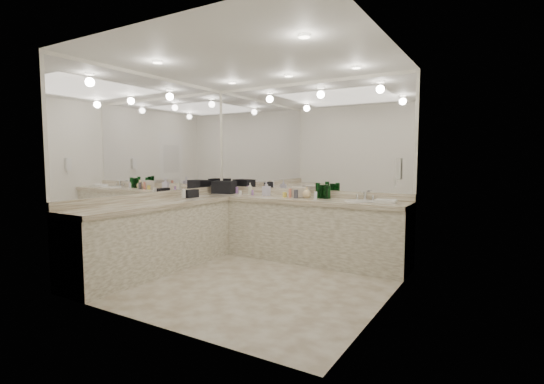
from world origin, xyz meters
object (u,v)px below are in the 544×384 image
Objects in this scene: sink at (360,202)px; soap_bottle_a at (250,189)px; cream_cosmetic_case at (300,192)px; hand_towel at (386,201)px; wall_phone at (399,169)px; soap_bottle_c at (307,192)px; soap_bottle_b at (266,189)px; black_toiletry_bag at (224,187)px.

soap_bottle_a is (-1.79, 0.05, 0.10)m from sink.
cream_cosmetic_case is 0.95× the size of hand_towel.
soap_bottle_c is (-1.40, 0.53, -0.37)m from wall_phone.
soap_bottle_b is at bearing 179.12° from sink.
soap_bottle_b reaches higher than soap_bottle_a.
soap_bottle_b is at bearing -4.55° from soap_bottle_a.
black_toiletry_bag is at bearing 160.39° from cream_cosmetic_case.
soap_bottle_b reaches higher than black_toiletry_bag.
soap_bottle_a is at bearing 178.95° from soap_bottle_c.
wall_phone reaches higher than hand_towel.
soap_bottle_a reaches higher than cream_cosmetic_case.
soap_bottle_b is 1.32× the size of soap_bottle_c.
soap_bottle_a is at bearing 175.45° from soap_bottle_b.
cream_cosmetic_case is 1.17× the size of soap_bottle_b.
wall_phone is at bearing -14.10° from soap_bottle_b.
soap_bottle_c is at bearing 177.88° from sink.
soap_bottle_c is at bearing 178.34° from hand_towel.
hand_towel is at bearing -0.58° from sink.
soap_bottle_a reaches higher than soap_bottle_c.
wall_phone is 1.28× the size of soap_bottle_a.
soap_bottle_a is at bearing 178.62° from hand_towel.
hand_towel reaches higher than sink.
wall_phone is 1.70m from cream_cosmetic_case.
soap_bottle_c is (-0.80, 0.03, 0.09)m from sink.
soap_bottle_a is (-2.39, 0.55, -0.36)m from wall_phone.
black_toiletry_bag is 1.34m from cream_cosmetic_case.
wall_phone is (0.61, -0.50, 0.46)m from sink.
soap_bottle_a reaches higher than sink.
hand_towel is 1.14m from soap_bottle_c.
black_toiletry_bag is at bearing 170.00° from wall_phone.
hand_towel is (1.27, -0.10, -0.05)m from cream_cosmetic_case.
cream_cosmetic_case is at bearing 7.96° from soap_bottle_b.
hand_towel is 1.40× the size of soap_bottle_a.
sink is 2.34× the size of soap_bottle_a.
hand_towel is (0.34, -0.00, 0.03)m from sink.
wall_phone is at bearing -20.67° from soap_bottle_c.
cream_cosmetic_case is (-1.54, 0.60, -0.38)m from wall_phone.
black_toiletry_bag is 2.61m from hand_towel.
hand_towel is at bearing -1.66° from soap_bottle_c.
black_toiletry_bag is at bearing 179.82° from sink.
soap_bottle_a is 0.31m from soap_bottle_b.
wall_phone is 2.94m from black_toiletry_bag.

